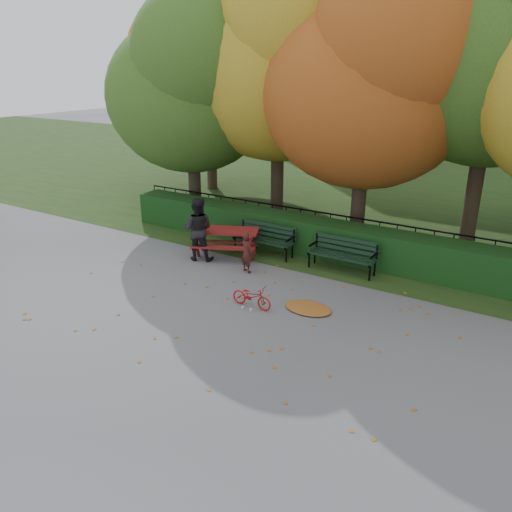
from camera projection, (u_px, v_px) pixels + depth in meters
The scene contains 17 objects.
ground at pixel (229, 316), 10.89m from camera, with size 90.00×90.00×0.00m, color slate.
grass_strip at pixel (410, 189), 21.97m from camera, with size 90.00×90.00×0.00m, color #1C3715.
building_left at pixel (339, 26), 33.22m from camera, with size 10.00×7.00×15.00m, color tan.
hedge at pixel (318, 237), 14.28m from camera, with size 13.00×0.90×1.00m, color black.
iron_fence at pixel (330, 229), 14.90m from camera, with size 14.00×0.04×1.02m.
tree_a at pixel (193, 84), 16.25m from camera, with size 5.88×5.60×7.48m.
tree_b at pixel (285, 55), 15.50m from camera, with size 6.72×6.40×8.79m.
tree_c at pixel (377, 77), 13.47m from camera, with size 6.30×6.00×8.00m.
tree_f at pixel (212, 49), 19.68m from camera, with size 6.93×6.60×9.19m.
bench_left at pixel (265, 237), 14.28m from camera, with size 1.80×0.57×0.88m.
bench_right at pixel (343, 252), 13.09m from camera, with size 1.80×0.57×0.88m.
picnic_table at pixel (227, 235), 14.17m from camera, with size 2.21×2.04×0.87m.
leaf_pile at pixel (308, 308), 11.16m from camera, with size 1.09×0.75×0.08m, color maroon.
leaf_scatter at pixel (237, 310), 11.13m from camera, with size 9.00×5.70×0.01m, color maroon, non-canonical shape.
child at pixel (247, 252), 13.01m from camera, with size 0.40×0.26×1.09m, color #411814.
adult at pixel (198, 229), 13.74m from camera, with size 0.86×0.67×1.78m, color black.
bicycle at pixel (252, 296), 11.19m from camera, with size 0.35×1.00×0.53m, color #AF1012.
Camera 1 is at (5.64, -7.91, 5.14)m, focal length 35.00 mm.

